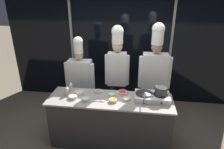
# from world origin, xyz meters

# --- Properties ---
(ground_plane) EXTENTS (24.00, 24.00, 0.00)m
(ground_plane) POSITION_xyz_m (0.00, 0.00, 0.00)
(ground_plane) COLOR #7F705B
(window_wall_back) EXTENTS (5.55, 0.09, 2.70)m
(window_wall_back) POSITION_xyz_m (0.00, 1.71, 1.35)
(window_wall_back) COLOR black
(window_wall_back) RESTS_ON ground_plane
(demo_counter) EXTENTS (2.15, 0.66, 0.91)m
(demo_counter) POSITION_xyz_m (0.00, 0.00, 0.46)
(demo_counter) COLOR #2D2D30
(demo_counter) RESTS_ON ground_plane
(portable_stove) EXTENTS (0.59, 0.38, 0.11)m
(portable_stove) POSITION_xyz_m (0.71, 0.08, 0.96)
(portable_stove) COLOR silver
(portable_stove) RESTS_ON demo_counter
(frying_pan) EXTENTS (0.30, 0.53, 0.04)m
(frying_pan) POSITION_xyz_m (0.58, 0.07, 1.04)
(frying_pan) COLOR #232326
(frying_pan) RESTS_ON portable_stove
(stock_pot) EXTENTS (0.23, 0.20, 0.14)m
(stock_pot) POSITION_xyz_m (0.85, 0.08, 1.09)
(stock_pot) COLOR #333335
(stock_pot) RESTS_ON portable_stove
(squeeze_bottle_oil) EXTENTS (0.07, 0.07, 0.18)m
(squeeze_bottle_oil) POSITION_xyz_m (-0.77, 0.02, 1.00)
(squeeze_bottle_oil) COLOR beige
(squeeze_bottle_oil) RESTS_ON demo_counter
(squeeze_bottle_clear) EXTENTS (0.06, 0.06, 0.18)m
(squeeze_bottle_clear) POSITION_xyz_m (-0.76, 0.20, 1.00)
(squeeze_bottle_clear) COLOR white
(squeeze_bottle_clear) RESTS_ON demo_counter
(prep_bowl_garlic) EXTENTS (0.13, 0.13, 0.05)m
(prep_bowl_garlic) POSITION_xyz_m (-0.41, -0.12, 0.94)
(prep_bowl_garlic) COLOR silver
(prep_bowl_garlic) RESTS_ON demo_counter
(prep_bowl_mushrooms) EXTENTS (0.14, 0.14, 0.05)m
(prep_bowl_mushrooms) POSITION_xyz_m (-0.24, 0.19, 0.94)
(prep_bowl_mushrooms) COLOR silver
(prep_bowl_mushrooms) RESTS_ON demo_counter
(prep_bowl_chicken) EXTENTS (0.14, 0.14, 0.04)m
(prep_bowl_chicken) POSITION_xyz_m (0.28, 0.00, 0.94)
(prep_bowl_chicken) COLOR silver
(prep_bowl_chicken) RESTS_ON demo_counter
(prep_bowl_bell_pepper) EXTENTS (0.17, 0.17, 0.06)m
(prep_bowl_bell_pepper) POSITION_xyz_m (0.20, 0.20, 0.94)
(prep_bowl_bell_pepper) COLOR silver
(prep_bowl_bell_pepper) RESTS_ON demo_counter
(prep_bowl_carrots) EXTENTS (0.14, 0.14, 0.05)m
(prep_bowl_carrots) POSITION_xyz_m (0.06, -0.09, 0.94)
(prep_bowl_carrots) COLOR silver
(prep_bowl_carrots) RESTS_ON demo_counter
(prep_bowl_onion) EXTENTS (0.17, 0.17, 0.05)m
(prep_bowl_onion) POSITION_xyz_m (-0.57, 0.09, 0.94)
(prep_bowl_onion) COLOR silver
(prep_bowl_onion) RESTS_ON demo_counter
(prep_bowl_ginger) EXTENTS (0.15, 0.15, 0.05)m
(prep_bowl_ginger) POSITION_xyz_m (-0.64, -0.07, 0.94)
(prep_bowl_ginger) COLOR silver
(prep_bowl_ginger) RESTS_ON demo_counter
(prep_bowl_bean_sprouts) EXTENTS (0.12, 0.12, 0.05)m
(prep_bowl_bean_sprouts) POSITION_xyz_m (0.01, 0.10, 0.94)
(prep_bowl_bean_sprouts) COLOR silver
(prep_bowl_bean_sprouts) RESTS_ON demo_counter
(serving_spoon_slotted) EXTENTS (0.27, 0.09, 0.02)m
(serving_spoon_slotted) POSITION_xyz_m (-0.14, -0.11, 0.92)
(serving_spoon_slotted) COLOR #B2B5BA
(serving_spoon_slotted) RESTS_ON demo_counter
(chef_head) EXTENTS (0.63, 0.25, 1.81)m
(chef_head) POSITION_xyz_m (-0.74, 0.73, 1.00)
(chef_head) COLOR #232326
(chef_head) RESTS_ON ground_plane
(chef_sous) EXTENTS (0.49, 0.23, 2.05)m
(chef_sous) POSITION_xyz_m (0.04, 0.73, 1.25)
(chef_sous) COLOR #2D3856
(chef_sous) RESTS_ON ground_plane
(chef_line) EXTENTS (0.62, 0.26, 2.11)m
(chef_line) POSITION_xyz_m (0.77, 0.70, 1.21)
(chef_line) COLOR #232326
(chef_line) RESTS_ON ground_plane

